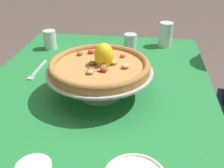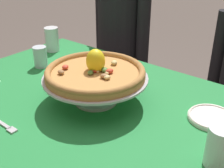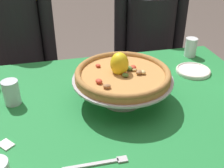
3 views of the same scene
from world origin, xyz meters
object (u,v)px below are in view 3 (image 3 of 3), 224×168
at_px(diner_left, 21,63).
at_px(diner_right, 148,54).
at_px(water_glass_side_left, 12,94).
at_px(dinner_fork, 99,163).
at_px(water_glass_back_right, 191,48).
at_px(side_plate, 193,70).
at_px(pizza, 123,73).
at_px(pizza_stand, 123,84).
at_px(sugar_packet, 6,145).

distance_m(diner_left, diner_right, 0.85).
bearing_deg(water_glass_side_left, dinner_fork, -55.55).
height_order(water_glass_back_right, side_plate, water_glass_back_right).
height_order(pizza, dinner_fork, pizza).
xyz_separation_m(water_glass_back_right, diner_right, (-0.08, 0.41, -0.21)).
distance_m(pizza_stand, diner_right, 0.88).
bearing_deg(diner_left, dinner_fork, -74.56).
bearing_deg(water_glass_side_left, pizza_stand, -10.67).
xyz_separation_m(dinner_fork, diner_right, (0.55, 1.07, -0.17)).
bearing_deg(side_plate, water_glass_side_left, -174.65).
distance_m(sugar_packet, diner_left, 0.94).
distance_m(pizza_stand, water_glass_back_right, 0.58).
relative_size(pizza, dinner_fork, 1.86).
bearing_deg(pizza_stand, diner_right, 62.42).
relative_size(diner_left, diner_right, 1.05).
relative_size(pizza_stand, dinner_fork, 1.98).
relative_size(pizza, sugar_packet, 7.48).
bearing_deg(diner_right, side_plate, -89.23).
height_order(water_glass_side_left, water_glass_back_right, water_glass_side_left).
bearing_deg(pizza, diner_right, 62.34).
relative_size(water_glass_side_left, side_plate, 0.61).
height_order(pizza, sugar_packet, pizza).
relative_size(pizza_stand, side_plate, 2.40).
bearing_deg(water_glass_side_left, water_glass_back_right, 15.81).
height_order(water_glass_side_left, diner_left, diner_left).
distance_m(pizza_stand, pizza, 0.05).
distance_m(water_glass_back_right, diner_right, 0.47).
bearing_deg(water_glass_back_right, sugar_packet, -150.97).
height_order(pizza, side_plate, pizza).
distance_m(water_glass_side_left, diner_right, 1.08).
height_order(diner_left, diner_right, diner_left).
height_order(pizza, water_glass_side_left, pizza).
bearing_deg(sugar_packet, water_glass_side_left, 88.23).
bearing_deg(water_glass_back_right, water_glass_side_left, -164.19).
distance_m(dinner_fork, diner_right, 1.22).
bearing_deg(diner_right, water_glass_side_left, -140.97).
relative_size(water_glass_back_right, sugar_packet, 2.01).
bearing_deg(diner_right, sugar_packet, -132.18).
height_order(pizza, diner_right, diner_right).
bearing_deg(pizza, diner_left, 121.01).
bearing_deg(diner_right, diner_left, 179.53).
bearing_deg(diner_left, pizza_stand, -58.99).
bearing_deg(diner_right, water_glass_back_right, -79.11).
distance_m(pizza_stand, sugar_packet, 0.48).
bearing_deg(dinner_fork, pizza, 63.94).
xyz_separation_m(water_glass_side_left, diner_left, (-0.02, 0.68, -0.19)).
relative_size(side_plate, diner_left, 0.13).
bearing_deg(dinner_fork, side_plate, 40.69).
distance_m(sugar_packet, diner_right, 1.25).
relative_size(dinner_fork, sugar_packet, 4.02).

